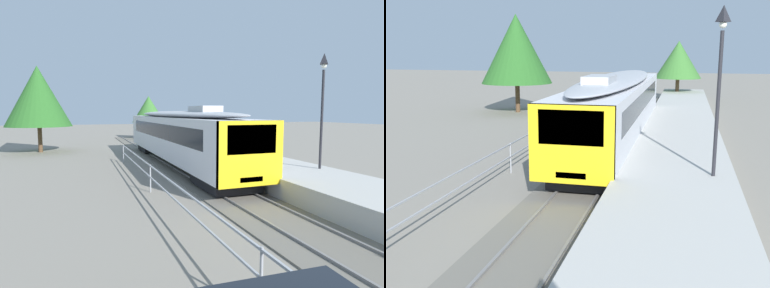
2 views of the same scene
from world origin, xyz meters
TOP-DOWN VIEW (x-y plane):
  - ground_plane at (-3.00, 22.00)m, footprint 160.00×160.00m
  - track_rails at (0.00, 22.00)m, footprint 3.20×60.00m
  - commuter_train at (0.00, 27.44)m, footprint 2.82×19.28m
  - station_platform at (3.25, 22.00)m, footprint 3.90×60.00m
  - platform_lamp_mid_platform at (4.46, 19.22)m, footprint 0.34×0.34m
  - tree_behind_carpark at (2.63, 49.18)m, footprint 4.39×4.39m
  - tree_behind_station_far at (-9.51, 38.08)m, footprint 5.52×5.52m

SIDE VIEW (x-z plane):
  - ground_plane at x=-3.00m, z-range 0.00..0.00m
  - track_rails at x=0.00m, z-range -0.04..0.10m
  - station_platform at x=3.25m, z-range 0.00..0.90m
  - commuter_train at x=0.00m, z-range 0.28..4.02m
  - tree_behind_carpark at x=2.63m, z-range 1.08..6.77m
  - platform_lamp_mid_platform at x=4.46m, z-range 1.95..7.30m
  - tree_behind_station_far at x=-9.51m, z-range 1.14..8.73m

